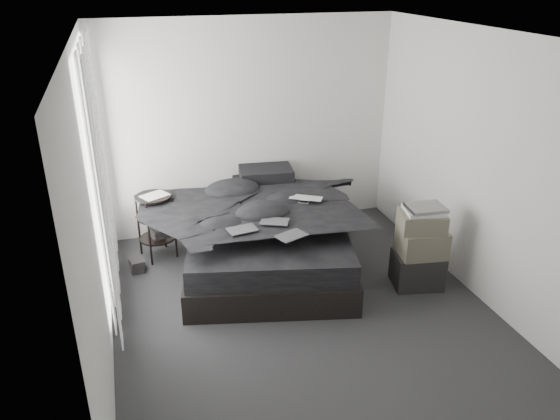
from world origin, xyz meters
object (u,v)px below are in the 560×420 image
object	(u,v)px
bed	(268,251)
box_lower	(417,269)
side_stand	(157,227)
laptop	(305,194)

from	to	relation	value
bed	box_lower	xyz separation A→B (m)	(1.39, -0.88, 0.03)
side_stand	box_lower	distance (m)	2.93
bed	box_lower	bearing A→B (deg)	-19.51
laptop	box_lower	distance (m)	1.44
side_stand	box_lower	xyz separation A→B (m)	(2.56, -1.42, -0.19)
laptop	side_stand	bearing A→B (deg)	-169.18
laptop	bed	bearing A→B (deg)	-154.50
laptop	box_lower	world-z (taller)	laptop
laptop	box_lower	size ratio (longest dim) A/B	0.73
bed	box_lower	distance (m)	1.65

